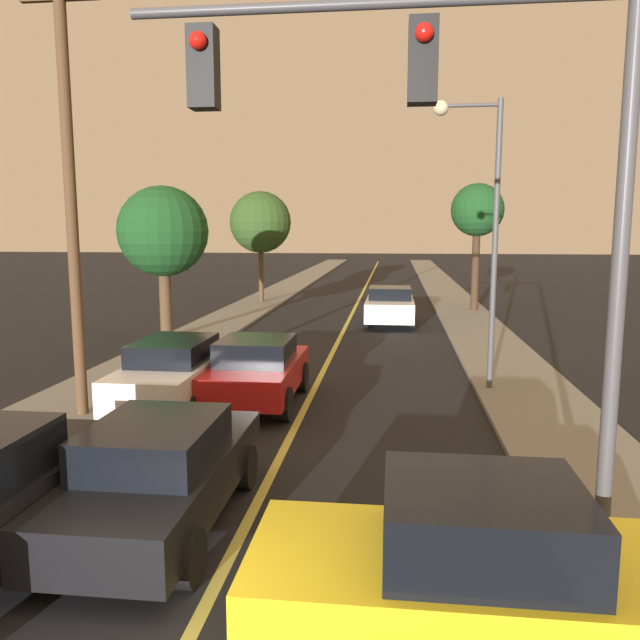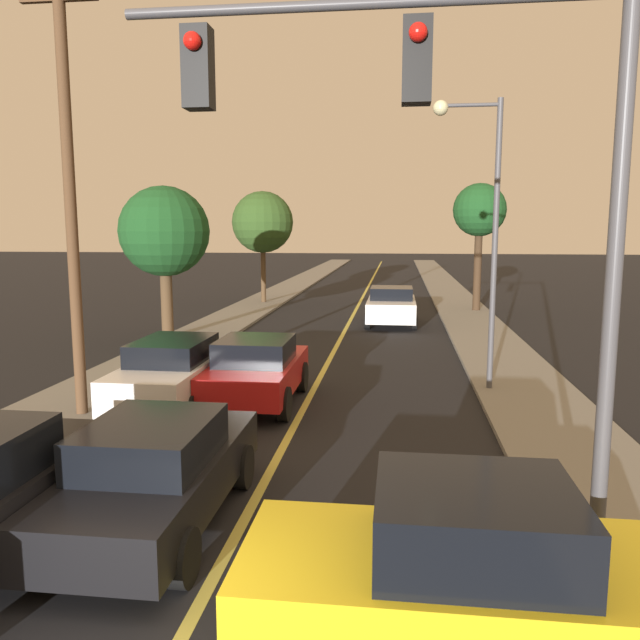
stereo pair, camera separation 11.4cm
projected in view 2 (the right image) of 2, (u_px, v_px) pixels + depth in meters
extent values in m
cube|color=black|center=(366.00, 292.00, 40.29)|extent=(8.04, 80.00, 0.01)
cube|color=#D1C14C|center=(366.00, 292.00, 40.29)|extent=(0.16, 76.00, 0.00)
cube|color=gray|center=(285.00, 290.00, 40.93)|extent=(2.50, 80.00, 0.12)
cube|color=gray|center=(448.00, 292.00, 39.63)|extent=(2.50, 80.00, 0.12)
cube|color=black|center=(158.00, 479.00, 8.47)|extent=(1.76, 4.42, 0.65)
cube|color=black|center=(151.00, 441.00, 8.21)|extent=(1.55, 1.99, 0.54)
cylinder|color=black|center=(141.00, 462.00, 9.96)|extent=(0.22, 0.68, 0.68)
cylinder|color=black|center=(243.00, 467.00, 9.76)|extent=(0.22, 0.68, 0.68)
cylinder|color=black|center=(45.00, 548.00, 7.27)|extent=(0.22, 0.68, 0.68)
cylinder|color=black|center=(183.00, 558.00, 7.06)|extent=(0.22, 0.68, 0.68)
cube|color=red|center=(257.00, 374.00, 14.41)|extent=(1.81, 3.97, 0.66)
cube|color=black|center=(255.00, 350.00, 14.16)|extent=(1.60, 1.79, 0.54)
cylinder|color=black|center=(235.00, 375.00, 15.77)|extent=(0.22, 0.74, 0.74)
cylinder|color=black|center=(302.00, 377.00, 15.56)|extent=(0.22, 0.74, 0.74)
cylinder|color=black|center=(205.00, 401.00, 13.35)|extent=(0.22, 0.74, 0.74)
cylinder|color=black|center=(284.00, 404.00, 13.14)|extent=(0.22, 0.74, 0.74)
cylinder|color=black|center=(95.00, 494.00, 8.68)|extent=(0.22, 0.75, 0.75)
cube|color=white|center=(177.00, 375.00, 14.20)|extent=(1.70, 4.72, 0.76)
cube|color=black|center=(173.00, 350.00, 13.92)|extent=(1.50, 2.12, 0.48)
cylinder|color=black|center=(167.00, 375.00, 15.79)|extent=(0.22, 0.72, 0.72)
cylinder|color=black|center=(229.00, 377.00, 15.59)|extent=(0.22, 0.72, 0.72)
cylinder|color=black|center=(115.00, 408.00, 12.92)|extent=(0.22, 0.72, 0.72)
cylinder|color=black|center=(191.00, 411.00, 12.72)|extent=(0.22, 0.72, 0.72)
cube|color=white|center=(391.00, 309.00, 26.35)|extent=(1.98, 4.13, 0.79)
cube|color=black|center=(392.00, 293.00, 26.42)|extent=(1.75, 1.86, 0.50)
cylinder|color=black|center=(414.00, 323.00, 25.03)|extent=(0.22, 0.61, 0.61)
cylinder|color=black|center=(367.00, 322.00, 25.27)|extent=(0.22, 0.61, 0.61)
cylinder|color=black|center=(413.00, 314.00, 27.55)|extent=(0.22, 0.61, 0.61)
cylinder|color=black|center=(370.00, 313.00, 27.78)|extent=(0.22, 0.61, 0.61)
cube|color=gold|center=(455.00, 593.00, 5.71)|extent=(3.96, 1.82, 0.77)
cube|color=black|center=(475.00, 521.00, 5.59)|extent=(1.78, 1.60, 0.65)
cylinder|color=black|center=(332.00, 572.00, 6.77)|extent=(0.68, 0.22, 0.68)
cylinder|color=black|center=(567.00, 588.00, 6.47)|extent=(0.68, 0.22, 0.68)
cylinder|color=#47474C|center=(613.00, 286.00, 6.86)|extent=(0.18, 0.18, 6.58)
cylinder|color=#47474C|center=(367.00, 4.00, 6.75)|extent=(5.47, 0.12, 0.12)
cube|color=black|center=(417.00, 61.00, 6.77)|extent=(0.32, 0.28, 0.90)
sphere|color=red|center=(418.00, 32.00, 6.56)|extent=(0.20, 0.20, 0.20)
cube|color=black|center=(198.00, 68.00, 7.08)|extent=(0.32, 0.28, 0.90)
sphere|color=red|center=(192.00, 41.00, 6.87)|extent=(0.20, 0.20, 0.20)
cylinder|color=#47474C|center=(495.00, 247.00, 15.01)|extent=(0.14, 0.14, 6.94)
cylinder|color=#47474C|center=(470.00, 105.00, 14.62)|extent=(1.38, 0.09, 0.09)
sphere|color=beige|center=(441.00, 108.00, 14.71)|extent=(0.36, 0.36, 0.36)
cylinder|color=#513823|center=(70.00, 200.00, 12.75)|extent=(0.24, 0.24, 8.98)
cylinder|color=#4C3823|center=(167.00, 301.00, 22.45)|extent=(0.42, 0.42, 2.71)
sphere|color=#19471E|center=(164.00, 231.00, 22.09)|extent=(3.20, 3.20, 3.20)
cylinder|color=#4C3823|center=(263.00, 273.00, 33.58)|extent=(0.26, 0.26, 3.13)
sphere|color=#2D4C1E|center=(263.00, 222.00, 33.18)|extent=(3.26, 3.26, 3.26)
cylinder|color=#3D2B1C|center=(477.00, 270.00, 30.09)|extent=(0.36, 0.36, 3.93)
sphere|color=#19471E|center=(480.00, 210.00, 29.68)|extent=(2.52, 2.52, 2.52)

